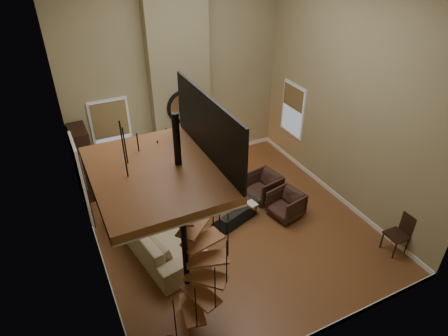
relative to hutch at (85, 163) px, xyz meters
name	(u,v)px	position (x,y,z in m)	size (l,w,h in m)	color
ground	(231,226)	(2.76, -2.82, -0.95)	(6.00, 6.50, 0.01)	brown
back_wall	(176,73)	(2.76, 0.43, 1.80)	(6.00, 0.02, 5.50)	#988B62
front_wall	(342,214)	(2.76, -6.07, 1.80)	(6.00, 0.02, 5.50)	#988B62
left_wall	(78,155)	(-0.24, -2.82, 1.80)	(0.02, 6.50, 5.50)	#988B62
right_wall	(349,96)	(5.76, -2.82, 1.80)	(0.02, 6.50, 5.50)	#988B62
baseboard_back	(182,160)	(2.76, 0.42, -0.89)	(6.00, 0.02, 0.12)	white
baseboard_front	(316,333)	(2.76, -6.06, -0.89)	(6.00, 0.02, 0.12)	white
baseboard_left	(104,265)	(-0.23, -2.82, -0.89)	(0.02, 6.50, 0.12)	white
baseboard_right	(331,191)	(5.75, -2.82, -0.89)	(0.02, 6.50, 0.12)	white
chimney_breast	(179,75)	(2.76, 0.24, 1.80)	(1.60, 0.38, 5.50)	#867B57
hearth	(191,172)	(2.76, -0.25, -0.93)	(1.50, 0.60, 0.04)	black
firebox	(186,152)	(2.76, 0.04, -0.40)	(0.95, 0.02, 0.72)	black
mantel	(186,134)	(2.76, -0.04, 0.20)	(1.70, 0.18, 0.06)	white
mirror_frame	(184,107)	(2.76, 0.02, 1.00)	(0.94, 0.94, 0.10)	black
mirror_disc	(184,106)	(2.76, 0.03, 1.00)	(0.80, 0.80, 0.01)	white
vase_left	(166,133)	(2.21, 0.00, 0.35)	(0.24, 0.24, 0.25)	black
vase_right	(205,125)	(3.36, 0.00, 0.33)	(0.20, 0.20, 0.21)	#164F4C
window_back	(111,126)	(0.86, 0.40, 0.67)	(1.02, 0.06, 1.52)	white
window_right	(293,109)	(5.73, -0.82, 0.68)	(0.06, 1.02, 1.52)	white
entry_door	(83,182)	(-0.20, -1.02, 0.10)	(0.10, 1.05, 2.16)	white
loft	(162,168)	(0.71, -4.62, 2.29)	(1.70, 2.20, 1.09)	#9B5D32
spiral_stair	(185,240)	(0.98, -4.61, 0.83)	(1.47, 1.47, 4.06)	black
hutch	(85,163)	(0.00, 0.00, 0.00)	(0.41, 0.87, 1.94)	black
sofa	(154,232)	(0.94, -2.67, -0.55)	(2.79, 1.09, 0.81)	tan
armchair_near	(266,185)	(4.08, -2.18, -0.60)	(0.76, 0.78, 0.71)	#3A221A
armchair_far	(288,203)	(4.17, -3.07, -0.60)	(0.71, 0.73, 0.67)	#3A221A
coffee_table	(235,210)	(2.94, -2.67, -0.67)	(1.36, 0.97, 0.45)	silver
bowl	(234,202)	(2.94, -2.62, -0.45)	(0.35, 0.35, 0.09)	orange
book	(251,204)	(3.29, -2.82, -0.49)	(0.20, 0.27, 0.03)	gray
floor_lamp	(147,150)	(1.42, -0.88, 0.46)	(0.38, 0.38, 1.70)	black
accent_lamp	(226,148)	(4.13, 0.18, -0.70)	(0.14, 0.14, 0.49)	orange
side_chair	(401,231)	(5.66, -5.12, -0.42)	(0.44, 0.43, 0.94)	black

